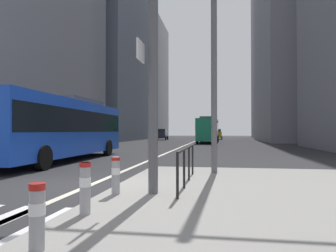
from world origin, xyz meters
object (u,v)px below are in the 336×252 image
object	(u,v)px
city_bus_blue_oncoming	(61,126)
city_bus_red_receding	(208,129)
street_lamp_post	(214,21)
bollard_front	(37,213)
car_oncoming_mid	(162,134)
car_receding_near	(217,134)
bollard_left	(85,185)
traffic_signal_gantry	(66,24)
bollard_right	(116,173)

from	to	relation	value
city_bus_blue_oncoming	city_bus_red_receding	xyz separation A→B (m)	(6.67, 27.51, -0.00)
street_lamp_post	bollard_front	xyz separation A→B (m)	(-1.96, -7.38, -4.69)
car_oncoming_mid	bollard_front	distance (m)	52.34
car_receding_near	street_lamp_post	xyz separation A→B (m)	(0.23, -50.16, 4.29)
bollard_left	traffic_signal_gantry	bearing A→B (deg)	124.95
car_receding_near	bollard_left	distance (m)	55.94
city_bus_red_receding	car_oncoming_mid	size ratio (longest dim) A/B	2.57
city_bus_red_receding	bollard_front	size ratio (longest dim) A/B	13.31
bollard_front	bollard_left	distance (m)	1.64
city_bus_red_receding	traffic_signal_gantry	world-z (taller)	traffic_signal_gantry
city_bus_blue_oncoming	car_oncoming_mid	xyz separation A→B (m)	(-1.88, 39.73, -0.85)
traffic_signal_gantry	city_bus_blue_oncoming	bearing A→B (deg)	118.14
car_oncoming_mid	car_receding_near	size ratio (longest dim) A/B	0.90
bollard_right	street_lamp_post	bearing A→B (deg)	62.19
city_bus_blue_oncoming	bollard_front	distance (m)	13.49
bollard_front	bollard_left	bearing A→B (deg)	94.22
city_bus_red_receding	car_receding_near	size ratio (longest dim) A/B	2.31
city_bus_blue_oncoming	street_lamp_post	world-z (taller)	street_lamp_post
bollard_left	bollard_right	xyz separation A→B (m)	(-0.04, 1.73, -0.03)
city_bus_red_receding	street_lamp_post	size ratio (longest dim) A/B	1.32
street_lamp_post	bollard_right	size ratio (longest dim) A/B	9.63
car_oncoming_mid	bollard_front	world-z (taller)	car_oncoming_mid
car_receding_near	bollard_left	size ratio (longest dim) A/B	5.20
bollard_left	bollard_front	bearing A→B (deg)	-85.78
car_oncoming_mid	bollard_right	bearing A→B (deg)	-80.94
car_receding_near	bollard_front	size ratio (longest dim) A/B	5.76
traffic_signal_gantry	car_oncoming_mid	bearing A→B (deg)	97.55
city_bus_red_receding	street_lamp_post	xyz separation A→B (m)	(1.29, -32.15, 3.45)
city_bus_blue_oncoming	car_receding_near	distance (m)	46.18
car_receding_near	bollard_front	bearing A→B (deg)	-91.72
city_bus_blue_oncoming	street_lamp_post	xyz separation A→B (m)	(7.95, -4.64, 3.45)
bollard_front	bollard_right	bearing A→B (deg)	92.71
city_bus_blue_oncoming	traffic_signal_gantry	bearing A→B (deg)	-61.86
city_bus_blue_oncoming	car_receding_near	bearing A→B (deg)	80.38
city_bus_blue_oncoming	bollard_front	size ratio (longest dim) A/B	15.06
city_bus_red_receding	car_receding_near	distance (m)	18.07
city_bus_blue_oncoming	car_receding_near	world-z (taller)	city_bus_blue_oncoming
street_lamp_post	bollard_front	distance (m)	8.96
car_receding_near	bollard_right	world-z (taller)	car_receding_near
city_bus_red_receding	traffic_signal_gantry	distance (m)	36.06
traffic_signal_gantry	bollard_left	size ratio (longest dim) A/B	7.25
car_receding_near	traffic_signal_gantry	distance (m)	54.13
city_bus_red_receding	street_lamp_post	world-z (taller)	street_lamp_post
car_oncoming_mid	traffic_signal_gantry	world-z (taller)	traffic_signal_gantry
city_bus_blue_oncoming	bollard_right	bearing A→B (deg)	-55.99
bollard_right	car_oncoming_mid	bearing A→B (deg)	99.06
city_bus_red_receding	bollard_right	xyz separation A→B (m)	(-0.83, -36.16, -1.22)
bollard_front	bollard_right	world-z (taller)	bollard_right
bollard_right	car_receding_near	bearing A→B (deg)	88.01
city_bus_blue_oncoming	bollard_front	bearing A→B (deg)	-63.49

